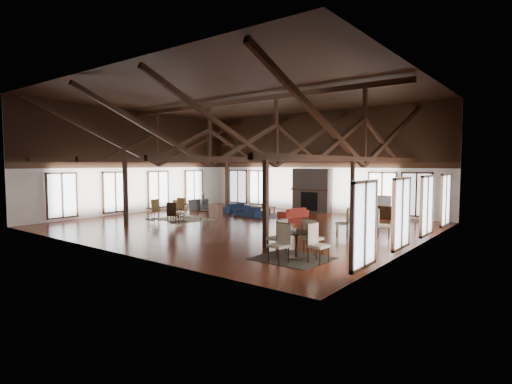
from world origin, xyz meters
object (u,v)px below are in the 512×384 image
Objects in this scene: coffee_table at (264,207)px; armchair at (198,205)px; cafe_table_near at (297,240)px; cafe_table_far at (363,223)px; sofa_orange at (293,213)px; sofa_navy_left at (237,208)px; sofa_navy_front at (248,212)px; tv_console at (382,211)px.

coffee_table is 1.37× the size of armchair.
cafe_table_near is 4.67m from cafe_table_far.
cafe_table_near reaches higher than armchair.
sofa_orange is 1.30× the size of coffee_table.
armchair is (-2.74, -0.57, 0.07)m from sofa_navy_left.
cafe_table_near reaches higher than cafe_table_far.
sofa_navy_front is at bearing -91.47° from coffee_table.
sofa_navy_left is 2.80m from armchair.
armchair is 12.14m from cafe_table_far.
sofa_navy_left is 3.89m from sofa_orange.
sofa_orange is at bearing 38.10° from sofa_navy_front.
sofa_navy_left is 11.90m from cafe_table_near.
sofa_navy_front is 0.99× the size of sofa_orange.
cafe_table_near is at bearing -83.17° from tv_console.
cafe_table_near is (5.09, -7.86, 0.31)m from sofa_orange.
coffee_table is at bearing 156.27° from cafe_table_far.
tv_console is (10.42, 3.60, -0.01)m from armchair.
sofa_orange is at bearing -141.96° from tv_console.
sofa_navy_front is at bearing -145.12° from tv_console.
cafe_table_far is at bearing 88.09° from cafe_table_near.
sofa_navy_left is at bearing -158.50° from tv_console.
sofa_navy_left is at bearing 156.61° from sofa_navy_front.
cafe_table_near is at bearing -91.91° from cafe_table_far.
armchair is at bearing 167.83° from cafe_table_far.
cafe_table_far is (9.13, -3.13, 0.29)m from sofa_navy_left.
sofa_navy_front reaches higher than coffee_table.
sofa_orange is 0.80× the size of cafe_table_near.
coffee_table is (0.26, 1.12, 0.17)m from sofa_navy_front.
cafe_table_near reaches higher than sofa_navy_left.
sofa_navy_left is at bearing -77.73° from armchair.
armchair is at bearing -73.59° from sofa_orange.
cafe_table_far is (5.24, -3.19, 0.29)m from sofa_orange.
coffee_table is (1.99, 0.00, 0.17)m from sofa_navy_left.
sofa_orange is at bearing 13.14° from coffee_table.
armchair is at bearing 148.31° from cafe_table_near.
armchair is 0.45× the size of cafe_table_near.
cafe_table_near is at bearing 43.85° from sofa_orange.
coffee_table is 10.48m from cafe_table_near.
armchair is (-4.73, -0.58, -0.10)m from coffee_table.
tv_console is at bearing 39.45° from coffee_table.
cafe_table_far is at bearing -12.27° from coffee_table.
cafe_table_far is at bearing -76.74° from tv_console.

